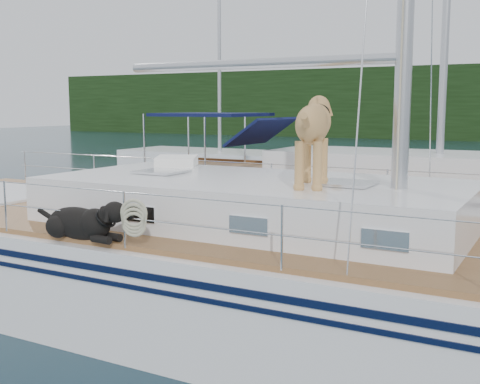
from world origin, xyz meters
The scene contains 4 objects.
ground centered at (0.00, 0.00, 0.00)m, with size 120.00×120.00×0.00m, color black.
main_sailboat centered at (0.10, -0.01, 0.68)m, with size 12.00×3.82×14.01m.
neighbor_sailboat centered at (-0.47, 6.54, 0.63)m, with size 11.00×3.50×13.30m.
bg_boat_west centered at (-8.00, 14.00, 0.45)m, with size 8.00×3.00×11.65m.
Camera 1 is at (4.21, -6.56, 2.70)m, focal length 45.00 mm.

